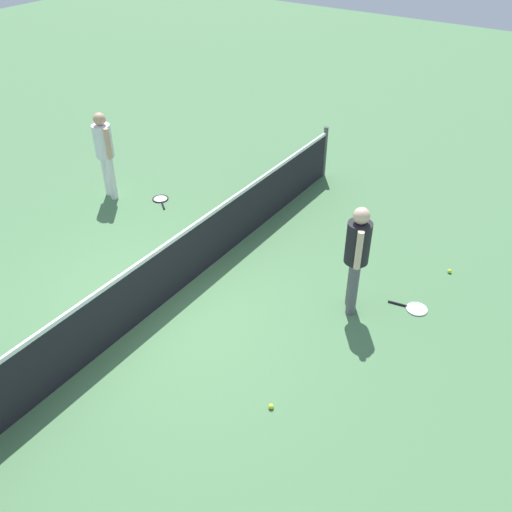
# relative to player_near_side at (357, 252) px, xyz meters

# --- Properties ---
(ground_plane) EXTENTS (40.00, 40.00, 0.00)m
(ground_plane) POSITION_rel_player_near_side_xyz_m (-1.46, 2.36, -1.01)
(ground_plane) COLOR #4C7A4C
(court_net) EXTENTS (10.09, 0.09, 1.07)m
(court_net) POSITION_rel_player_near_side_xyz_m (-1.46, 2.36, -0.51)
(court_net) COLOR #4C4C51
(court_net) RESTS_ON ground_plane
(player_near_side) EXTENTS (0.50, 0.46, 1.70)m
(player_near_side) POSITION_rel_player_near_side_xyz_m (0.00, 0.00, 0.00)
(player_near_side) COLOR #595960
(player_near_side) RESTS_ON ground_plane
(player_far_side) EXTENTS (0.42, 0.52, 1.70)m
(player_far_side) POSITION_rel_player_near_side_xyz_m (0.44, 5.38, 0.00)
(player_far_side) COLOR white
(player_far_side) RESTS_ON ground_plane
(tennis_racket_near_player) EXTENTS (0.36, 0.60, 0.03)m
(tennis_racket_near_player) POSITION_rel_player_near_side_xyz_m (0.51, -0.81, -1.00)
(tennis_racket_near_player) COLOR white
(tennis_racket_near_player) RESTS_ON ground_plane
(tennis_racket_far_player) EXTENTS (0.50, 0.56, 0.03)m
(tennis_racket_far_player) POSITION_rel_player_near_side_xyz_m (0.86, 4.49, -1.00)
(tennis_racket_far_player) COLOR black
(tennis_racket_far_player) RESTS_ON ground_plane
(tennis_ball_near_player) EXTENTS (0.07, 0.07, 0.07)m
(tennis_ball_near_player) POSITION_rel_player_near_side_xyz_m (-2.20, -0.03, -0.98)
(tennis_ball_near_player) COLOR #C6E033
(tennis_ball_near_player) RESTS_ON ground_plane
(tennis_ball_midcourt) EXTENTS (0.07, 0.07, 0.07)m
(tennis_ball_midcourt) POSITION_rel_player_near_side_xyz_m (1.67, -0.95, -0.98)
(tennis_ball_midcourt) COLOR #C6E033
(tennis_ball_midcourt) RESTS_ON ground_plane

